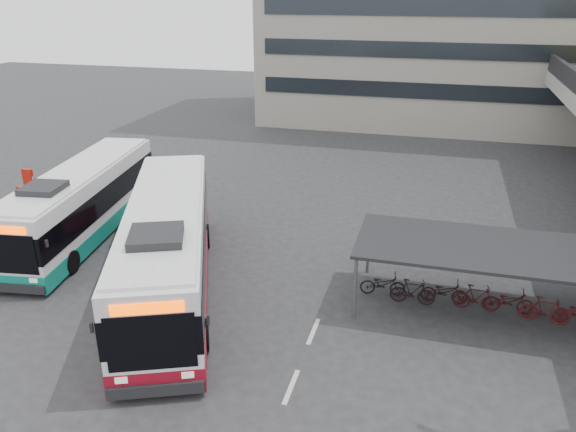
# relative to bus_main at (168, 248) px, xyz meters

# --- Properties ---
(ground) EXTENTS (120.00, 120.00, 0.00)m
(ground) POSITION_rel_bus_main_xyz_m (3.52, -1.41, -1.80)
(ground) COLOR #28282B
(ground) RESTS_ON ground
(bike_shelter) EXTENTS (10.00, 4.00, 2.54)m
(bike_shelter) POSITION_rel_bus_main_xyz_m (11.99, 1.59, -0.50)
(bike_shelter) COLOR #595B60
(bike_shelter) RESTS_ON ground
(road_markings) EXTENTS (0.15, 7.60, 0.01)m
(road_markings) POSITION_rel_bus_main_xyz_m (6.02, -4.41, -1.79)
(road_markings) COLOR beige
(road_markings) RESTS_ON ground
(bus_main) EXTENTS (7.62, 13.20, 3.88)m
(bus_main) POSITION_rel_bus_main_xyz_m (0.00, 0.00, 0.00)
(bus_main) COLOR white
(bus_main) RESTS_ON ground
(bus_teal) EXTENTS (4.21, 12.12, 3.51)m
(bus_teal) POSITION_rel_bus_main_xyz_m (-6.27, 3.73, -0.17)
(bus_teal) COLOR white
(bus_teal) RESTS_ON ground
(pedestrian) EXTENTS (0.50, 0.66, 1.65)m
(pedestrian) POSITION_rel_bus_main_xyz_m (-2.34, -0.01, -0.98)
(pedestrian) COLOR black
(pedestrian) RESTS_ON ground
(sign_totem_mid) EXTENTS (0.57, 0.25, 2.65)m
(sign_totem_mid) POSITION_rel_bus_main_xyz_m (-8.38, 2.45, -0.43)
(sign_totem_mid) COLOR #B2160A
(sign_totem_mid) RESTS_ON ground
(sign_totem_north) EXTENTS (0.58, 0.18, 2.68)m
(sign_totem_north) POSITION_rel_bus_main_xyz_m (-9.90, 4.70, -0.42)
(sign_totem_north) COLOR #B2160A
(sign_totem_north) RESTS_ON ground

